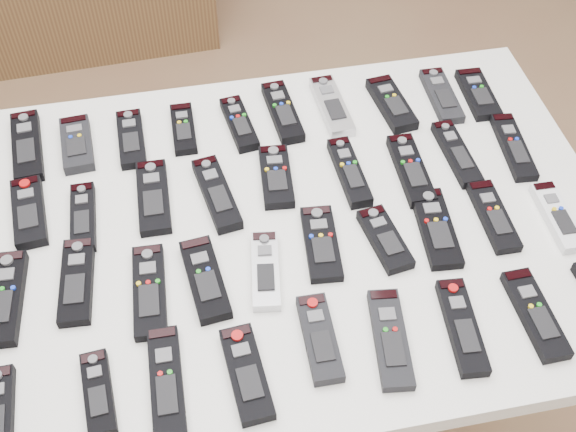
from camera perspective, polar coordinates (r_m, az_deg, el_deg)
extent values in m
plane|color=#8E6248|center=(2.04, -1.14, -15.16)|extent=(4.00, 4.00, 0.00)
cube|color=white|center=(1.40, 0.00, -1.06)|extent=(1.25, 0.88, 0.04)
cylinder|color=beige|center=(1.97, -18.57, -2.20)|extent=(0.04, 0.04, 0.74)
cylinder|color=beige|center=(2.06, 13.51, 2.48)|extent=(0.04, 0.04, 0.74)
cube|color=black|center=(1.60, -19.92, 5.20)|extent=(0.07, 0.20, 0.02)
cube|color=black|center=(1.58, -16.34, 5.47)|extent=(0.07, 0.16, 0.02)
cube|color=black|center=(1.56, -12.29, 5.98)|extent=(0.06, 0.16, 0.02)
cube|color=black|center=(1.57, -8.26, 6.83)|extent=(0.05, 0.15, 0.02)
cube|color=black|center=(1.56, -3.87, 7.28)|extent=(0.07, 0.16, 0.02)
cube|color=black|center=(1.59, -0.43, 8.22)|extent=(0.06, 0.19, 0.02)
cube|color=#B7B7BC|center=(1.60, 3.47, 8.65)|extent=(0.06, 0.19, 0.02)
cube|color=black|center=(1.62, 8.18, 8.77)|extent=(0.08, 0.17, 0.02)
cube|color=black|center=(1.67, 12.03, 9.28)|extent=(0.06, 0.17, 0.02)
cube|color=black|center=(1.69, 14.78, 9.30)|extent=(0.06, 0.16, 0.02)
cube|color=black|center=(1.47, -19.79, 0.29)|extent=(0.07, 0.17, 0.02)
cube|color=black|center=(1.43, -15.88, -0.10)|extent=(0.05, 0.16, 0.02)
cube|color=black|center=(1.44, -10.59, 1.48)|extent=(0.06, 0.18, 0.02)
cube|color=black|center=(1.42, -5.65, 1.76)|extent=(0.08, 0.19, 0.02)
cube|color=black|center=(1.45, -0.94, 3.13)|extent=(0.07, 0.16, 0.02)
cube|color=black|center=(1.46, 4.86, 3.49)|extent=(0.05, 0.18, 0.02)
cube|color=black|center=(1.48, 9.67, 3.62)|extent=(0.06, 0.19, 0.02)
cube|color=black|center=(1.53, 13.17, 4.84)|extent=(0.05, 0.18, 0.02)
cube|color=black|center=(1.58, 17.38, 5.24)|extent=(0.06, 0.19, 0.02)
cube|color=black|center=(1.36, -21.52, -6.07)|extent=(0.07, 0.19, 0.02)
cube|color=black|center=(1.34, -16.35, -4.96)|extent=(0.07, 0.18, 0.02)
cube|color=black|center=(1.30, -10.89, -5.85)|extent=(0.06, 0.19, 0.02)
cube|color=black|center=(1.30, -6.56, -4.98)|extent=(0.08, 0.18, 0.02)
cube|color=#B7B7BC|center=(1.30, -1.79, -4.31)|extent=(0.07, 0.17, 0.02)
cube|color=black|center=(1.34, 2.64, -2.18)|extent=(0.07, 0.17, 0.02)
cube|color=black|center=(1.35, 7.67, -1.82)|extent=(0.08, 0.15, 0.02)
cube|color=black|center=(1.39, 11.62, -0.95)|extent=(0.08, 0.19, 0.02)
cube|color=black|center=(1.43, 15.92, -0.02)|extent=(0.05, 0.17, 0.02)
cube|color=silver|center=(1.47, 20.52, -0.05)|extent=(0.05, 0.17, 0.02)
cube|color=black|center=(1.21, -14.76, -13.37)|extent=(0.06, 0.15, 0.02)
cube|color=black|center=(1.20, -9.58, -12.83)|extent=(0.05, 0.20, 0.02)
cube|color=black|center=(1.19, -3.29, -12.32)|extent=(0.07, 0.17, 0.02)
cube|color=black|center=(1.22, 2.52, -9.62)|extent=(0.05, 0.16, 0.02)
cube|color=black|center=(1.23, 8.09, -9.57)|extent=(0.08, 0.19, 0.02)
cube|color=black|center=(1.27, 13.58, -8.49)|extent=(0.06, 0.19, 0.02)
cube|color=black|center=(1.32, 18.95, -7.35)|extent=(0.06, 0.18, 0.02)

